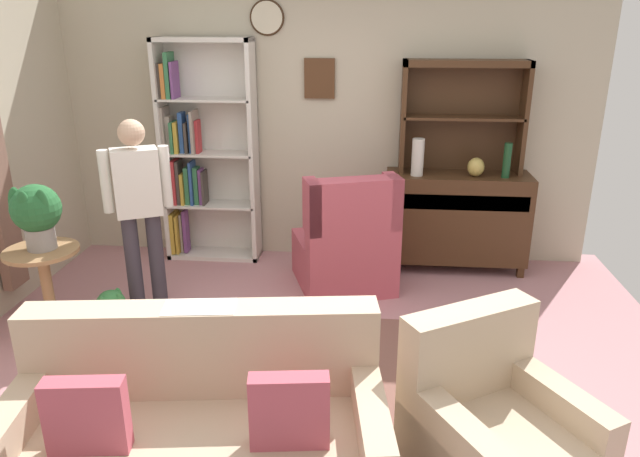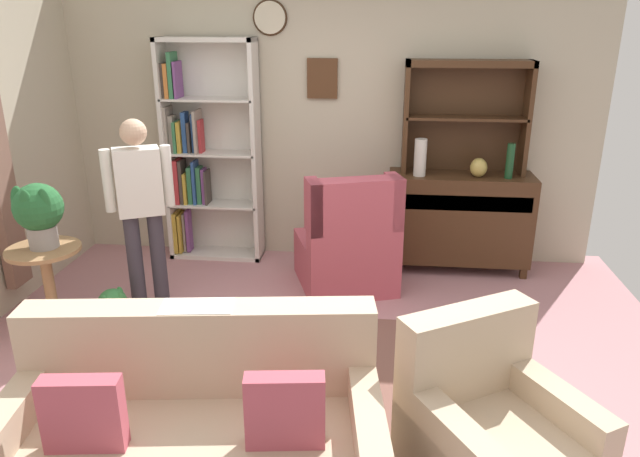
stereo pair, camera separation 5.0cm
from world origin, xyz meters
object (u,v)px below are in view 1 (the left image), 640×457
(couch_floral, at_px, (199,440))
(book_stack, at_px, (268,341))
(vase_round, at_px, (476,167))
(bottle_wine, at_px, (507,160))
(sideboard, at_px, (456,217))
(coffee_table, at_px, (271,350))
(vase_tall, at_px, (418,157))
(plant_stand, at_px, (47,284))
(wingback_chair, at_px, (346,247))
(armchair_floral, at_px, (495,435))
(person_reading, at_px, (139,204))
(potted_plant_small, at_px, (112,306))
(sideboard_hutch, at_px, (463,101))
(potted_plant_large, at_px, (35,212))
(bookshelf, at_px, (201,155))

(couch_floral, relative_size, book_stack, 10.40)
(vase_round, bearing_deg, bottle_wine, -4.95)
(sideboard, height_order, coffee_table, sideboard)
(vase_tall, distance_m, plant_stand, 3.20)
(vase_round, height_order, book_stack, vase_round)
(plant_stand, relative_size, book_stack, 3.87)
(couch_floral, xyz_separation_m, wingback_chair, (0.60, 2.45, 0.07))
(armchair_floral, relative_size, person_reading, 0.68)
(plant_stand, relative_size, person_reading, 0.45)
(vase_round, bearing_deg, potted_plant_small, -154.64)
(sideboard_hutch, height_order, potted_plant_large, sideboard_hutch)
(vase_round, relative_size, potted_plant_small, 0.55)
(book_stack, bearing_deg, sideboard, 58.81)
(book_stack, bearing_deg, armchair_floral, -23.10)
(sideboard, relative_size, book_stack, 7.14)
(plant_stand, bearing_deg, vase_round, 25.13)
(potted_plant_small, bearing_deg, wingback_chair, 26.57)
(bottle_wine, height_order, coffee_table, bottle_wine)
(bottle_wine, relative_size, armchair_floral, 0.30)
(armchair_floral, height_order, coffee_table, armchair_floral)
(couch_floral, relative_size, plant_stand, 2.69)
(bottle_wine, xyz_separation_m, couch_floral, (-1.99, -2.92, -0.76))
(bookshelf, relative_size, potted_plant_large, 4.44)
(vase_round, relative_size, person_reading, 0.11)
(sideboard_hutch, bearing_deg, couch_floral, -117.15)
(bookshelf, distance_m, coffee_table, 2.62)
(bottle_wine, height_order, potted_plant_large, bottle_wine)
(potted_plant_large, bearing_deg, person_reading, 41.40)
(sideboard_hutch, distance_m, potted_plant_small, 3.44)
(vase_tall, height_order, couch_floral, vase_tall)
(armchair_floral, height_order, potted_plant_large, potted_plant_large)
(book_stack, bearing_deg, person_reading, 135.78)
(sideboard_hutch, xyz_separation_m, potted_plant_large, (-3.13, -1.70, -0.58))
(vase_round, bearing_deg, person_reading, -159.03)
(bottle_wine, bearing_deg, bookshelf, 176.45)
(plant_stand, distance_m, book_stack, 1.88)
(person_reading, bearing_deg, potted_plant_small, -117.19)
(vase_round, bearing_deg, armchair_floral, -95.58)
(vase_tall, relative_size, bottle_wine, 1.07)
(couch_floral, xyz_separation_m, book_stack, (0.22, 0.73, 0.13))
(vase_tall, height_order, vase_round, vase_tall)
(plant_stand, xyz_separation_m, person_reading, (0.55, 0.49, 0.47))
(couch_floral, distance_m, plant_stand, 2.09)
(bookshelf, xyz_separation_m, sideboard, (2.42, -0.09, -0.52))
(wingback_chair, bearing_deg, vase_round, 23.42)
(armchair_floral, distance_m, wingback_chair, 2.41)
(armchair_floral, bearing_deg, coffee_table, 154.38)
(potted_plant_small, distance_m, book_stack, 1.63)
(person_reading, relative_size, book_stack, 8.57)
(armchair_floral, bearing_deg, wingback_chair, 110.87)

